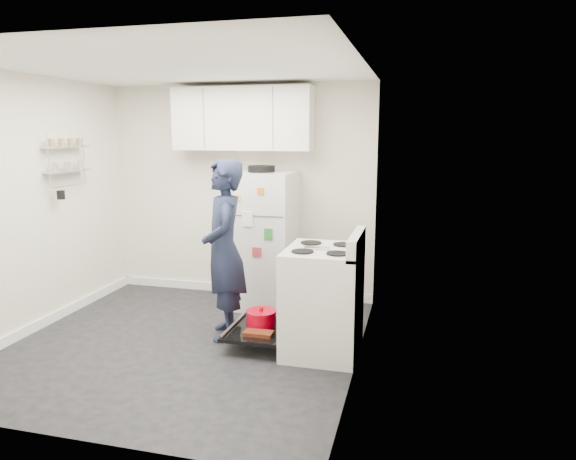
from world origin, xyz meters
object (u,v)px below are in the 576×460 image
(electric_range, at_px, (322,301))
(person, at_px, (224,250))
(open_oven_door, at_px, (260,324))
(refrigerator, at_px, (262,239))

(electric_range, bearing_deg, person, 173.39)
(open_oven_door, distance_m, person, 0.77)
(open_oven_door, bearing_deg, refrigerator, 105.96)
(open_oven_door, distance_m, refrigerator, 1.26)
(open_oven_door, relative_size, refrigerator, 0.44)
(electric_range, relative_size, person, 0.64)
(electric_range, xyz_separation_m, person, (-0.96, 0.11, 0.39))
(electric_range, xyz_separation_m, open_oven_door, (-0.59, 0.03, -0.28))
(refrigerator, xyz_separation_m, person, (-0.07, -0.99, 0.09))
(open_oven_door, bearing_deg, electric_range, -2.47)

